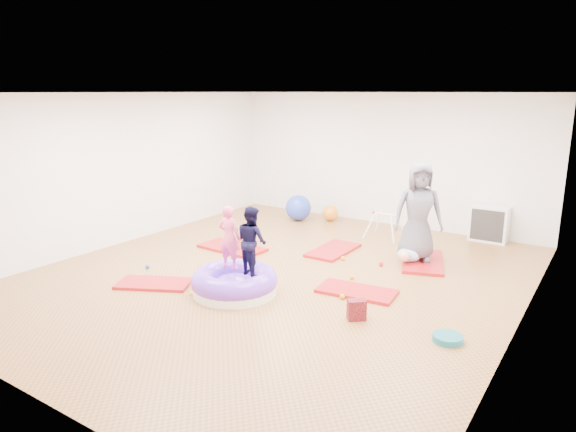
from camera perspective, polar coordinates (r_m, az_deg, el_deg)
The scene contains 19 objects.
room at distance 7.76m, azimuth -1.22°, elevation 3.15°, with size 7.01×8.01×2.81m.
gym_mat_front_left at distance 7.99m, azimuth -14.68°, elevation -7.26°, with size 1.07×0.53×0.04m, color #A92814.
gym_mat_mid_left at distance 9.48m, azimuth -6.23°, elevation -3.53°, with size 1.23×0.62×0.05m, color #A92814.
gym_mat_center_back at distance 9.32m, azimuth 5.05°, elevation -3.81°, with size 1.16×0.58×0.05m, color #A92814.
gym_mat_right at distance 7.51m, azimuth 7.63°, elevation -8.29°, with size 1.11×0.55×0.05m, color #A92814.
gym_mat_rear_right at distance 8.97m, azimuth 14.76°, elevation -4.90°, with size 1.29×0.65×0.05m, color #A92814.
inflatable_cushion at distance 7.44m, azimuth -5.96°, elevation -7.38°, with size 1.24×1.24×0.39m.
child_pink at distance 7.42m, azimuth -6.55°, elevation -1.98°, with size 0.34×0.22×0.94m, color #FD5486.
child_navy at distance 7.13m, azimuth -4.06°, elevation -2.38°, with size 0.48×0.37×0.98m, color black.
adult_caregiver at distance 8.77m, azimuth 14.29°, elevation 0.47°, with size 0.80×0.52×1.65m, color #585766.
infant at distance 8.77m, azimuth 13.18°, elevation -4.26°, with size 0.39×0.39×0.23m.
ball_pit_balls at distance 8.78m, azimuth -0.06°, elevation -4.77°, with size 3.58×2.70×0.07m.
exercise_ball_blue at distance 11.46m, azimuth 1.15°, elevation 0.92°, with size 0.57×0.57×0.57m, color blue.
exercise_ball_orange at distance 11.47m, azimuth 4.72°, elevation 0.33°, with size 0.36×0.36×0.36m, color orange.
infant_play_gym at distance 10.17m, azimuth 10.74°, elevation -0.64°, with size 0.67×0.64×0.51m.
cube_shelf at distance 10.56m, azimuth 21.42°, elevation -0.81°, with size 0.69×0.34×0.69m.
balance_disc at distance 6.37m, azimuth 17.31°, elevation -12.84°, with size 0.35×0.35×0.08m, color #196C77.
backpack at distance 6.64m, azimuth 7.62°, elevation -10.29°, with size 0.23×0.14×0.26m, color red.
yellow_toy at distance 7.54m, azimuth -10.12°, elevation -8.37°, with size 0.20×0.20×0.03m, color #E39C07.
Camera 1 is at (4.33, -6.28, 2.82)m, focal length 32.00 mm.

